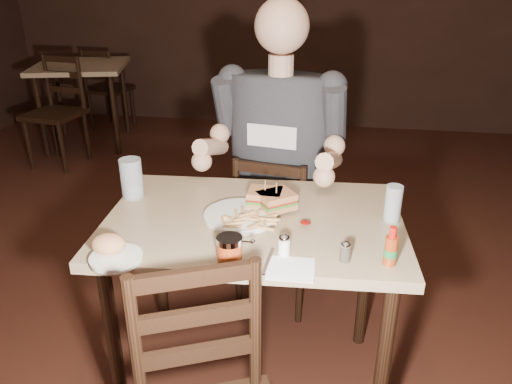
% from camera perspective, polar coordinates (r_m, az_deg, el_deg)
% --- Properties ---
extents(room_shell, '(7.00, 7.00, 7.00)m').
position_cam_1_polar(room_shell, '(1.90, -6.80, 18.33)').
color(room_shell, black).
rests_on(room_shell, ground).
extents(main_table, '(1.11, 0.78, 0.77)m').
position_cam_1_polar(main_table, '(1.84, -0.26, -5.59)').
color(main_table, tan).
rests_on(main_table, ground).
extents(bg_table, '(0.98, 0.98, 0.77)m').
position_cam_1_polar(bg_table, '(5.01, -19.37, 12.62)').
color(bg_table, tan).
rests_on(bg_table, ground).
extents(chair_far, '(0.44, 0.47, 0.82)m').
position_cam_1_polar(chair_far, '(2.47, 2.56, -4.22)').
color(chair_far, black).
rests_on(chair_far, ground).
extents(bg_chair_far, '(0.45, 0.48, 0.83)m').
position_cam_1_polar(bg_chair_far, '(5.54, -16.36, 11.24)').
color(bg_chair_far, black).
rests_on(bg_chair_far, ground).
extents(bg_chair_near, '(0.48, 0.51, 0.91)m').
position_cam_1_polar(bg_chair_near, '(4.59, -22.11, 8.29)').
color(bg_chair_near, black).
rests_on(bg_chair_near, ground).
extents(diner, '(0.68, 0.57, 1.06)m').
position_cam_1_polar(diner, '(2.21, 2.43, 7.57)').
color(diner, '#303136').
rests_on(diner, chair_far).
extents(dinner_plate, '(0.27, 0.27, 0.01)m').
position_cam_1_polar(dinner_plate, '(1.79, -1.83, -2.85)').
color(dinner_plate, white).
rests_on(dinner_plate, main_table).
extents(sandwich_left, '(0.12, 0.10, 0.10)m').
position_cam_1_polar(sandwich_left, '(1.84, 1.04, -0.03)').
color(sandwich_left, '#C7814D').
rests_on(sandwich_left, dinner_plate).
extents(sandwich_right, '(0.16, 0.16, 0.10)m').
position_cam_1_polar(sandwich_right, '(1.82, 2.34, -0.34)').
color(sandwich_right, '#C7814D').
rests_on(sandwich_right, dinner_plate).
extents(fries_pile, '(0.26, 0.19, 0.04)m').
position_cam_1_polar(fries_pile, '(1.72, -0.64, -3.05)').
color(fries_pile, tan).
rests_on(fries_pile, dinner_plate).
extents(ketchup_dollop, '(0.04, 0.04, 0.01)m').
position_cam_1_polar(ketchup_dollop, '(1.73, 5.65, -3.49)').
color(ketchup_dollop, maroon).
rests_on(ketchup_dollop, dinner_plate).
extents(glass_left, '(0.09, 0.09, 0.16)m').
position_cam_1_polar(glass_left, '(1.99, -14.03, 1.53)').
color(glass_left, silver).
rests_on(glass_left, main_table).
extents(glass_right, '(0.06, 0.06, 0.13)m').
position_cam_1_polar(glass_right, '(1.81, 15.39, -1.29)').
color(glass_right, silver).
rests_on(glass_right, main_table).
extents(hot_sauce, '(0.04, 0.04, 0.13)m').
position_cam_1_polar(hot_sauce, '(1.55, 15.20, -5.98)').
color(hot_sauce, maroon).
rests_on(hot_sauce, main_table).
extents(salt_shaker, '(0.04, 0.04, 0.07)m').
position_cam_1_polar(salt_shaker, '(1.56, 3.22, -6.14)').
color(salt_shaker, white).
rests_on(salt_shaker, main_table).
extents(pepper_shaker, '(0.04, 0.04, 0.06)m').
position_cam_1_polar(pepper_shaker, '(1.56, 10.16, -6.76)').
color(pepper_shaker, '#38332D').
rests_on(pepper_shaker, main_table).
extents(syrup_dispenser, '(0.08, 0.08, 0.10)m').
position_cam_1_polar(syrup_dispenser, '(1.50, -3.02, -6.90)').
color(syrup_dispenser, maroon).
rests_on(syrup_dispenser, main_table).
extents(napkin, '(0.15, 0.14, 0.00)m').
position_cam_1_polar(napkin, '(1.51, 3.99, -8.75)').
color(napkin, white).
rests_on(napkin, main_table).
extents(knife, '(0.03, 0.19, 0.00)m').
position_cam_1_polar(knife, '(1.62, -3.35, -6.23)').
color(knife, silver).
rests_on(knife, napkin).
extents(fork, '(0.02, 0.15, 0.00)m').
position_cam_1_polar(fork, '(1.54, 1.41, -7.90)').
color(fork, silver).
rests_on(fork, napkin).
extents(side_plate, '(0.17, 0.17, 0.01)m').
position_cam_1_polar(side_plate, '(1.61, -15.68, -7.39)').
color(side_plate, white).
rests_on(side_plate, main_table).
extents(bread_roll, '(0.11, 0.09, 0.06)m').
position_cam_1_polar(bread_roll, '(1.62, -16.52, -5.70)').
color(bread_roll, '#BA7B4F').
rests_on(bread_roll, side_plate).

